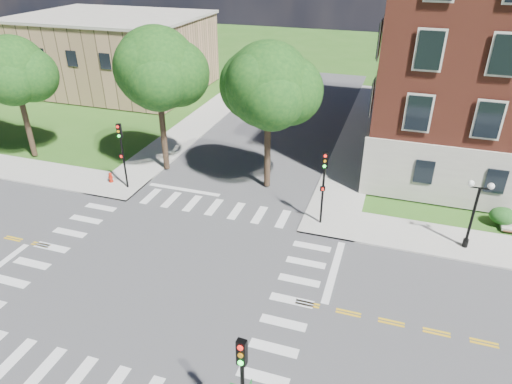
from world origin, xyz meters
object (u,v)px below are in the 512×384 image
(traffic_signal_se, at_px, (242,380))
(traffic_signal_ne, at_px, (324,179))
(traffic_signal_nw, at_px, (122,148))
(twin_lamp_west, at_px, (474,211))
(fire_hydrant, at_px, (111,178))

(traffic_signal_se, xyz_separation_m, traffic_signal_ne, (-0.17, 14.95, 0.00))
(traffic_signal_nw, height_order, twin_lamp_west, traffic_signal_nw)
(traffic_signal_nw, bearing_deg, traffic_signal_se, -46.93)
(traffic_signal_se, distance_m, twin_lamp_west, 17.16)
(fire_hydrant, bearing_deg, traffic_signal_nw, -11.34)
(fire_hydrant, bearing_deg, traffic_signal_ne, -2.46)
(fire_hydrant, bearing_deg, twin_lamp_west, -1.48)
(traffic_signal_nw, xyz_separation_m, twin_lamp_west, (22.61, -0.31, -0.66))
(traffic_signal_se, height_order, traffic_signal_nw, same)
(traffic_signal_nw, bearing_deg, twin_lamp_west, -0.77)
(traffic_signal_se, height_order, fire_hydrant, traffic_signal_se)
(traffic_signal_se, height_order, twin_lamp_west, traffic_signal_se)
(twin_lamp_west, bearing_deg, traffic_signal_nw, 179.23)
(traffic_signal_ne, bearing_deg, fire_hydrant, 177.54)
(traffic_signal_se, bearing_deg, twin_lamp_west, 61.03)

